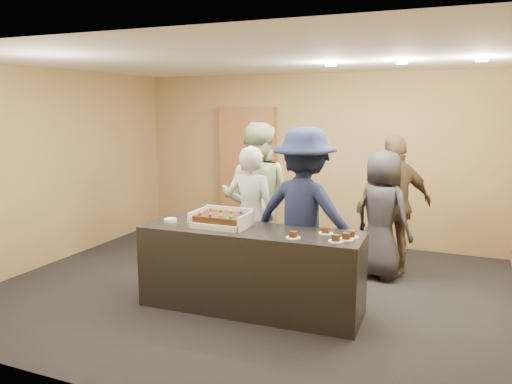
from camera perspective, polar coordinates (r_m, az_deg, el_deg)
room at (r=5.86m, az=-0.64°, el=1.50°), size 6.04×6.00×2.70m
serving_counter at (r=5.46m, az=-0.64°, el=-8.86°), size 2.43×0.79×0.90m
storage_cabinet at (r=8.53m, az=-0.99°, el=2.37°), size 0.99×0.15×2.17m
cake_box at (r=5.49m, az=-3.88°, el=-3.43°), size 0.61×0.42×0.18m
sheet_cake at (r=5.45m, az=-4.00°, el=-2.93°), size 0.52×0.36×0.11m
plate_stack at (r=5.75m, az=-9.77°, el=-3.19°), size 0.14×0.14×0.04m
slice_a at (r=5.00m, az=4.27°, el=-5.00°), size 0.15×0.15×0.07m
slice_b at (r=5.20m, az=8.00°, el=-4.49°), size 0.15×0.15×0.07m
slice_c at (r=4.92m, az=9.11°, el=-5.35°), size 0.15×0.15×0.07m
slice_d at (r=5.10m, az=10.84°, el=-4.85°), size 0.15×0.15×0.07m
slice_e at (r=5.00m, az=10.27°, el=-5.13°), size 0.15×0.15×0.07m
person_server_grey at (r=6.12m, az=-0.59°, el=-2.76°), size 0.65×0.44×1.73m
person_sage_man at (r=6.56m, az=-0.01°, el=-0.73°), size 1.09×0.91×1.99m
person_navy_man at (r=5.66m, az=5.56°, el=-2.60°), size 1.35×0.87×1.97m
person_brown_extra at (r=6.77m, az=15.53°, el=-1.43°), size 1.12×1.03×1.84m
person_dark_suit at (r=6.58m, az=14.16°, el=-2.50°), size 0.96×0.83×1.65m
ceiling_spotlights at (r=5.87m, az=16.34°, el=14.05°), size 1.72×0.12×0.03m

